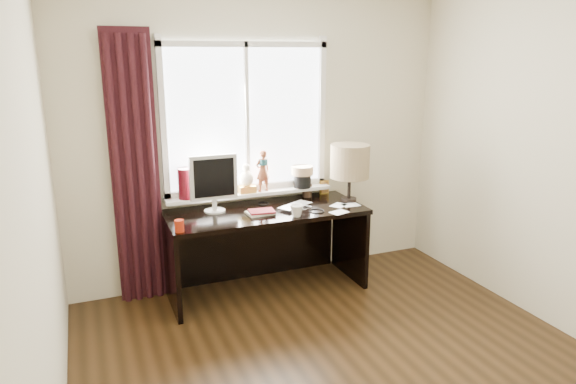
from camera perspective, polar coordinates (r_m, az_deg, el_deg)
name	(u,v)px	position (r m, az deg, el deg)	size (l,w,h in m)	color
wall_back	(262,139)	(4.66, -2.92, 5.87)	(3.50, 2.60, 0.00)	beige
wall_left	(31,234)	(2.47, -26.64, -4.18)	(4.00, 2.60, 0.00)	beige
laptop	(295,206)	(4.47, 0.82, -1.58)	(0.33, 0.21, 0.03)	silver
mug	(297,210)	(4.21, 0.97, -2.05)	(0.11, 0.10, 0.11)	white
red_cup	(179,226)	(3.95, -11.99, -3.71)	(0.07, 0.07, 0.09)	maroon
window	(248,141)	(4.56, -4.44, 5.69)	(1.52, 0.23, 1.40)	white
curtain	(135,172)	(4.37, -16.64, 2.15)	(0.38, 0.09, 2.25)	black
desk	(263,233)	(4.57, -2.84, -4.59)	(1.70, 0.70, 0.75)	black
monitor	(214,180)	(4.33, -8.26, 1.33)	(0.40, 0.18, 0.49)	beige
notebook_stack	(261,212)	(4.30, -3.05, -2.25)	(0.24, 0.18, 0.03)	beige
brush_holder	(307,190)	(4.80, 2.14, 0.19)	(0.09, 0.09, 0.25)	black
icon_frame	(324,187)	(4.91, 4.07, 0.54)	(0.10, 0.04, 0.13)	gold
table_lamp	(350,162)	(4.62, 6.89, 3.33)	(0.35, 0.35, 0.52)	black
loose_papers	(343,207)	(4.50, 6.12, -1.71)	(0.36, 0.35, 0.00)	white
desk_cables	(294,208)	(4.45, 0.62, -1.77)	(0.49, 0.53, 0.01)	black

